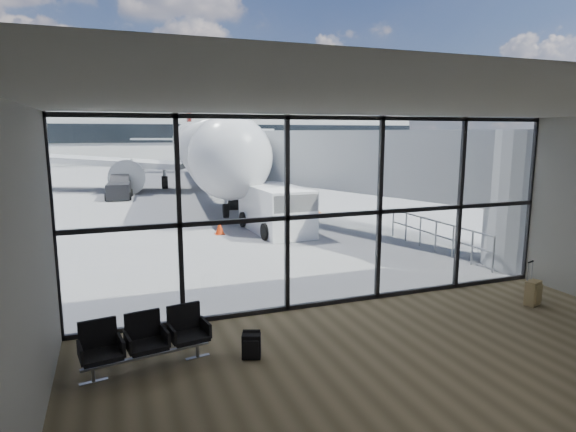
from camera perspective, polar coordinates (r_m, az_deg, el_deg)
ground at (r=50.47m, az=-14.71°, el=4.87°), size 220.00×220.00×0.00m
lounge_shell at (r=7.33m, az=22.18°, el=-2.35°), size 12.02×8.01×4.51m
glass_curtain_wall at (r=11.34m, az=5.57°, el=0.37°), size 12.10×0.12×4.50m
jet_bridge at (r=19.78m, az=9.49°, el=5.82°), size 8.00×16.50×4.33m
apron_railing at (r=17.48m, az=17.11°, el=-1.76°), size 0.06×5.46×1.11m
far_terminal at (r=72.16m, az=-17.11°, el=9.52°), size 80.00×12.20×11.00m
tree_5 at (r=82.70m, az=-27.76°, el=9.98°), size 6.27×6.27×9.03m
seating_row at (r=9.09m, az=-16.56°, el=-13.66°), size 2.20×0.95×0.98m
backpack at (r=9.16m, az=-4.37°, el=-15.09°), size 0.40×0.39×0.51m
suitcase at (r=13.05m, az=27.07°, el=-8.10°), size 0.45×0.38×1.08m
airliner at (r=37.75m, az=-10.25°, el=7.96°), size 32.40×37.65×9.71m
service_van at (r=20.03m, az=-1.39°, el=0.86°), size 2.27×4.44×1.90m
belt_loader at (r=32.15m, az=-19.39°, el=3.00°), size 1.73×3.86×1.73m
traffic_cone_a at (r=19.88m, az=-8.12°, el=-1.40°), size 0.38×0.38×0.55m
traffic_cone_b at (r=27.25m, az=-1.03°, el=1.77°), size 0.40×0.40×0.58m
traffic_cone_c at (r=25.04m, az=3.23°, el=1.15°), size 0.47×0.47×0.68m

